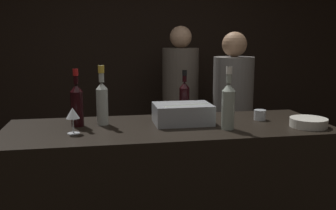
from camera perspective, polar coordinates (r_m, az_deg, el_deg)
wall_back_chalkboard at (r=4.11m, az=-4.88°, el=7.42°), size 6.40×0.06×2.80m
ice_bin_with_bottles at (r=2.28m, az=2.25°, el=-1.21°), size 0.35×0.25×0.12m
bowl_white at (r=2.35m, az=20.62°, el=-2.46°), size 0.22×0.22×0.05m
wine_glass at (r=2.09m, az=-14.32°, el=-1.37°), size 0.07×0.07×0.15m
candle_votive at (r=2.46m, az=13.82°, el=-1.46°), size 0.08×0.08×0.06m
red_wine_bottle_black_foil at (r=2.51m, az=2.52°, el=1.29°), size 0.07×0.07×0.30m
white_wine_bottle at (r=2.15m, az=9.17°, el=0.20°), size 0.08×0.08×0.36m
red_wine_bottle_tall at (r=2.26m, az=-13.71°, el=0.26°), size 0.07×0.07×0.34m
rose_wine_bottle at (r=2.27m, az=-10.01°, el=0.75°), size 0.07×0.07×0.36m
person_in_hoodie at (r=3.30m, az=9.76°, el=-1.79°), size 0.34×0.34×1.65m
person_blond_tee at (r=3.68m, az=1.89°, el=0.15°), size 0.35×0.35×1.71m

